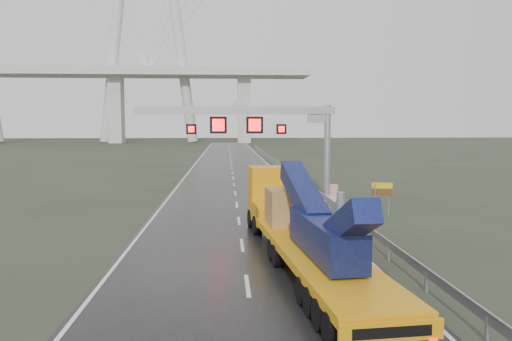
{
  "coord_description": "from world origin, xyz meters",
  "views": [
    {
      "loc": [
        -0.73,
        -19.25,
        5.73
      ],
      "look_at": [
        0.91,
        8.16,
        3.2
      ],
      "focal_mm": 35.0,
      "sensor_mm": 36.0,
      "label": 1
    }
  ],
  "objects": [
    {
      "name": "heavy_haul_truck",
      "position": [
        2.29,
        2.24,
        1.59
      ],
      "size": [
        4.08,
        17.59,
        4.1
      ],
      "rotation": [
        0.0,
        0.0,
        0.09
      ],
      "color": "#CC8E0B",
      "rests_on": "ground"
    },
    {
      "name": "ground",
      "position": [
        0.0,
        0.0,
        0.0
      ],
      "size": [
        400.0,
        400.0,
        0.0
      ],
      "primitive_type": "plane",
      "color": "#2A3021",
      "rests_on": "ground"
    },
    {
      "name": "striped_barrier",
      "position": [
        7.51,
        18.44,
        0.57
      ],
      "size": [
        0.75,
        0.56,
        1.14
      ],
      "primitive_type": "cube",
      "rotation": [
        0.0,
        0.0,
        -0.33
      ],
      "color": "red",
      "rests_on": "ground"
    },
    {
      "name": "road",
      "position": [
        0.0,
        40.0,
        0.01
      ],
      "size": [
        11.0,
        200.0,
        0.02
      ],
      "primitive_type": "cube",
      "color": "black",
      "rests_on": "ground"
    },
    {
      "name": "guardrail",
      "position": [
        6.1,
        30.0,
        0.7
      ],
      "size": [
        0.2,
        140.0,
        1.4
      ],
      "primitive_type": null,
      "color": "gray",
      "rests_on": "ground"
    },
    {
      "name": "sign_gantry",
      "position": [
        2.1,
        17.99,
        5.61
      ],
      "size": [
        14.9,
        1.2,
        7.42
      ],
      "color": "#B1B1AC",
      "rests_on": "ground"
    },
    {
      "name": "exit_sign_pair",
      "position": [
        9.0,
        11.15,
        1.51
      ],
      "size": [
        1.22,
        0.41,
        2.16
      ],
      "rotation": [
        0.0,
        0.0,
        -0.29
      ],
      "color": "gray",
      "rests_on": "ground"
    }
  ]
}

